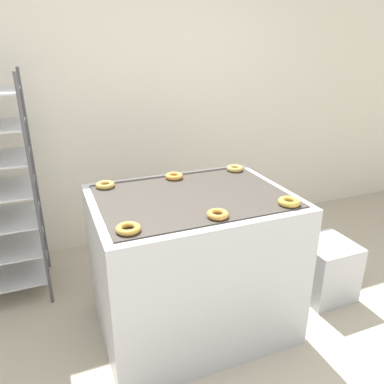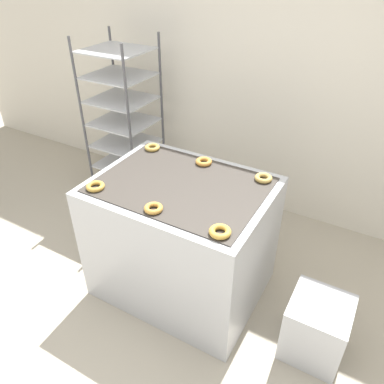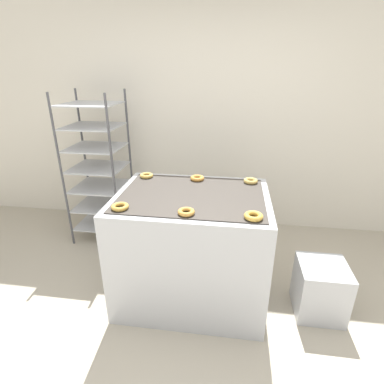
% 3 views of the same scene
% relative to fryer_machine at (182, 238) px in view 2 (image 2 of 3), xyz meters
% --- Properties ---
extents(ground_plane, '(14.00, 14.00, 0.00)m').
position_rel_fryer_machine_xyz_m(ground_plane, '(-0.00, -0.71, -0.48)').
color(ground_plane, '#B2A893').
extents(wall_back, '(8.00, 0.05, 2.80)m').
position_rel_fryer_machine_xyz_m(wall_back, '(-0.00, 1.41, 0.92)').
color(wall_back, silver).
rests_on(wall_back, ground_plane).
extents(fryer_machine, '(1.21, 0.92, 0.96)m').
position_rel_fryer_machine_xyz_m(fryer_machine, '(0.00, 0.00, 0.00)').
color(fryer_machine, '#B7BABF').
rests_on(fryer_machine, ground_plane).
extents(baking_rack_cart, '(0.59, 0.55, 1.66)m').
position_rel_fryer_machine_xyz_m(baking_rack_cart, '(-1.18, 0.86, 0.37)').
color(baking_rack_cart, '#4C4C51').
rests_on(baking_rack_cart, ground_plane).
extents(glaze_bin, '(0.38, 0.38, 0.44)m').
position_rel_fryer_machine_xyz_m(glaze_bin, '(1.06, -0.08, -0.26)').
color(glaze_bin, '#B7BABF').
rests_on(glaze_bin, ground_plane).
extents(donut_near_left, '(0.12, 0.12, 0.03)m').
position_rel_fryer_machine_xyz_m(donut_near_left, '(-0.47, -0.32, 0.50)').
color(donut_near_left, '#BA8E39').
rests_on(donut_near_left, fryer_machine).
extents(donut_near_center, '(0.12, 0.12, 0.03)m').
position_rel_fryer_machine_xyz_m(donut_near_center, '(0.01, -0.34, 0.50)').
color(donut_near_center, '#BD8538').
rests_on(donut_near_center, fryer_machine).
extents(donut_near_right, '(0.13, 0.13, 0.03)m').
position_rel_fryer_machine_xyz_m(donut_near_right, '(0.46, -0.34, 0.50)').
color(donut_near_right, gold).
rests_on(donut_near_right, fryer_machine).
extents(donut_far_left, '(0.12, 0.12, 0.03)m').
position_rel_fryer_machine_xyz_m(donut_far_left, '(-0.46, 0.33, 0.50)').
color(donut_far_left, gold).
rests_on(donut_far_left, fryer_machine).
extents(donut_far_center, '(0.12, 0.12, 0.03)m').
position_rel_fryer_machine_xyz_m(donut_far_center, '(0.00, 0.33, 0.50)').
color(donut_far_center, '#CC8939').
rests_on(donut_far_center, fryer_machine).
extents(donut_far_right, '(0.12, 0.12, 0.03)m').
position_rel_fryer_machine_xyz_m(donut_far_right, '(0.46, 0.32, 0.50)').
color(donut_far_right, tan).
rests_on(donut_far_right, fryer_machine).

